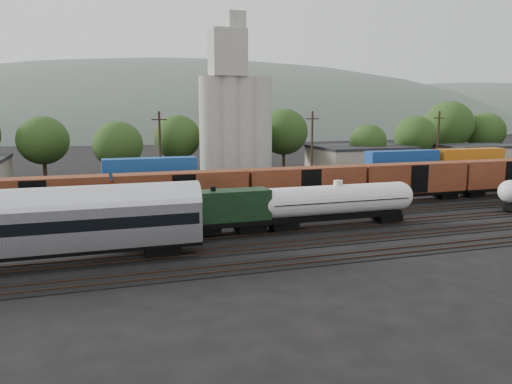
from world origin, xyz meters
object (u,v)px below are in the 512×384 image
object	(u,v)px
tank_car_a	(338,201)
grain_silo	(235,115)
passenger_coach	(28,223)
orange_locomotive	(203,188)
green_locomotive	(180,211)

from	to	relation	value
tank_car_a	grain_silo	xyz separation A→B (m)	(0.70, 41.00, 8.50)
passenger_coach	orange_locomotive	size ratio (longest dim) A/B	1.54
green_locomotive	passenger_coach	world-z (taller)	passenger_coach
tank_car_a	passenger_coach	distance (m)	29.38
green_locomotive	passenger_coach	bearing A→B (deg)	-158.17
green_locomotive	orange_locomotive	size ratio (longest dim) A/B	1.07
orange_locomotive	tank_car_a	bearing A→B (deg)	-53.75
tank_car_a	orange_locomotive	distance (m)	18.60
grain_silo	tank_car_a	bearing A→B (deg)	-90.98
tank_car_a	passenger_coach	size ratio (longest dim) A/B	0.67
tank_car_a	orange_locomotive	xyz separation A→B (m)	(-11.00, 15.00, -0.30)
green_locomotive	tank_car_a	world-z (taller)	green_locomotive
orange_locomotive	grain_silo	xyz separation A→B (m)	(11.70, 26.00, 8.80)
green_locomotive	tank_car_a	size ratio (longest dim) A/B	1.04
grain_silo	passenger_coach	bearing A→B (deg)	-122.80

